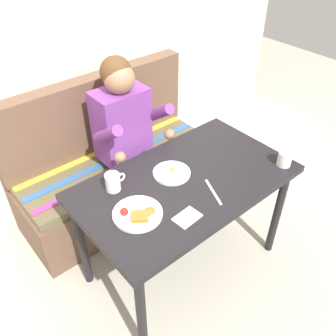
# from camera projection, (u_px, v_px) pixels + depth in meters

# --- Properties ---
(ground_plane) EXTENTS (8.00, 8.00, 0.00)m
(ground_plane) POSITION_uv_depth(u_px,v_px,m) (182.00, 263.00, 2.43)
(ground_plane) COLOR #ADA999
(back_wall) EXTENTS (4.40, 0.10, 2.60)m
(back_wall) POSITION_uv_depth(u_px,v_px,m) (58.00, 18.00, 2.39)
(back_wall) COLOR silver
(back_wall) RESTS_ON ground
(table) EXTENTS (1.20, 0.70, 0.73)m
(table) POSITION_uv_depth(u_px,v_px,m) (185.00, 191.00, 2.03)
(table) COLOR black
(table) RESTS_ON ground
(couch) EXTENTS (1.44, 0.56, 1.00)m
(couch) POSITION_uv_depth(u_px,v_px,m) (115.00, 170.00, 2.69)
(couch) COLOR brown
(couch) RESTS_ON ground
(person) EXTENTS (0.45, 0.61, 1.21)m
(person) POSITION_uv_depth(u_px,v_px,m) (128.00, 131.00, 2.34)
(person) COLOR #76388B
(person) RESTS_ON ground
(plate_breakfast) EXTENTS (0.25, 0.25, 0.05)m
(plate_breakfast) POSITION_uv_depth(u_px,v_px,m) (138.00, 214.00, 1.76)
(plate_breakfast) COLOR white
(plate_breakfast) RESTS_ON table
(plate_eggs) EXTENTS (0.21, 0.21, 0.04)m
(plate_eggs) POSITION_uv_depth(u_px,v_px,m) (172.00, 173.00, 2.01)
(plate_eggs) COLOR white
(plate_eggs) RESTS_ON table
(coffee_mug) EXTENTS (0.12, 0.08, 0.09)m
(coffee_mug) POSITION_uv_depth(u_px,v_px,m) (285.00, 158.00, 2.06)
(coffee_mug) COLOR white
(coffee_mug) RESTS_ON table
(coffee_mug_second) EXTENTS (0.12, 0.08, 0.10)m
(coffee_mug_second) POSITION_uv_depth(u_px,v_px,m) (113.00, 182.00, 1.89)
(coffee_mug_second) COLOR white
(coffee_mug_second) RESTS_ON table
(napkin) EXTENTS (0.14, 0.10, 0.01)m
(napkin) POSITION_uv_depth(u_px,v_px,m) (187.00, 217.00, 1.76)
(napkin) COLOR silver
(napkin) RESTS_ON table
(knife) EXTENTS (0.09, 0.19, 0.00)m
(knife) POSITION_uv_depth(u_px,v_px,m) (213.00, 192.00, 1.90)
(knife) COLOR silver
(knife) RESTS_ON table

